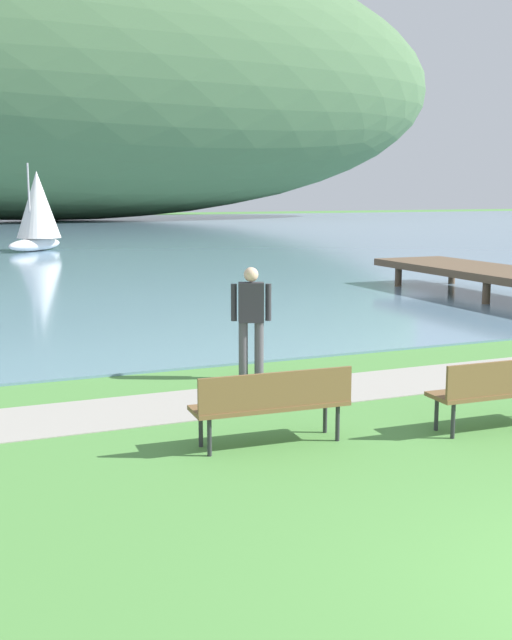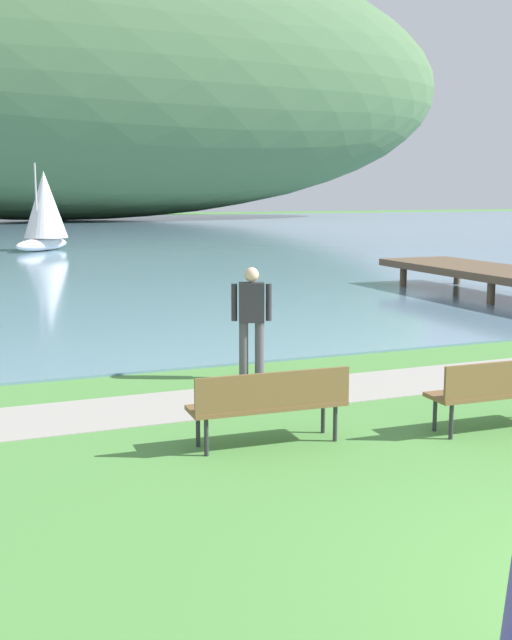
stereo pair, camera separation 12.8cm
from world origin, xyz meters
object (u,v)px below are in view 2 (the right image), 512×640
Objects in this scene: park_bench_further_along at (503,388)px; sailboat_mid_bay at (44,210)px; park_bench_near_camera at (270,401)px; person_at_shoreline at (252,316)px.

park_bench_further_along is 0.44× the size of sailboat_mid_bay.
sailboat_mid_bay is (1.53, 30.86, 1.44)m from park_bench_near_camera.
sailboat_mid_bay reaches higher than park_bench_further_along.
sailboat_mid_bay is at bearing 87.16° from park_bench_near_camera.
person_at_shoreline is 0.42× the size of sailboat_mid_bay.
park_bench_near_camera is 0.45× the size of sailboat_mid_bay.
person_at_shoreline is (-1.80, 3.56, 0.46)m from park_bench_further_along.
park_bench_further_along is at bearing -87.68° from sailboat_mid_bay.
park_bench_near_camera is 1.06× the size of person_at_shoreline.
park_bench_further_along is (2.80, -0.50, 0.00)m from park_bench_near_camera.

